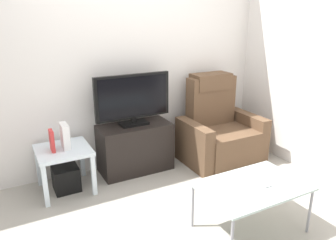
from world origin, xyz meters
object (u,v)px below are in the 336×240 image
recliner_armchair (219,131)px  coffee_table (252,188)px  side_table (64,155)px  cell_phone (263,183)px  subwoofer_box (66,178)px  book_upright (52,141)px  tv_stand (135,147)px  television (133,99)px  game_console (65,136)px

recliner_armchair → coffee_table: recliner_armchair is taller
side_table → coffee_table: size_ratio=0.60×
cell_phone → recliner_armchair: bearing=73.0°
subwoofer_box → book_upright: 0.47m
subwoofer_box → book_upright: (-0.10, -0.02, 0.46)m
book_upright → cell_phone: 2.07m
tv_stand → subwoofer_box: (-0.84, -0.09, -0.16)m
tv_stand → cell_phone: size_ratio=5.62×
book_upright → subwoofer_box: bearing=11.3°
television → game_console: size_ratio=3.44×
television → book_upright: bearing=-172.5°
television → coffee_table: size_ratio=0.99×
recliner_armchair → game_console: 1.90m
book_upright → coffee_table: bearing=-46.2°
television → game_console: 0.86m
television → book_upright: 0.99m
subwoofer_box → side_table: bearing=116.6°
book_upright → television: bearing=7.5°
side_table → book_upright: 0.21m
game_console → cell_phone: bearing=-48.0°
coffee_table → recliner_armchair: bearing=64.3°
tv_stand → book_upright: (-0.94, -0.11, 0.30)m
recliner_armchair → game_console: bearing=170.3°
recliner_armchair → tv_stand: bearing=163.6°
tv_stand → television: 0.60m
tv_stand → side_table: size_ratio=1.56×
subwoofer_box → book_upright: book_upright is taller
subwoofer_box → tv_stand: bearing=5.8°
tv_stand → recliner_armchair: recliner_armchair is taller
tv_stand → coffee_table: tv_stand is taller
side_table → coffee_table: 1.93m
television → coffee_table: 1.68m
book_upright → game_console: 0.14m
game_console → coffee_table: (1.24, -1.46, -0.20)m
television → cell_phone: television is taller
subwoofer_box → game_console: 0.48m
game_console → coffee_table: bearing=-49.7°
game_console → coffee_table: game_console is taller
subwoofer_box → book_upright: size_ratio=1.17×
subwoofer_box → cell_phone: 2.03m
tv_stand → book_upright: book_upright is taller
tv_stand → cell_phone: tv_stand is taller
book_upright → coffee_table: (1.37, -1.43, -0.18)m
recliner_armchair → coffee_table: (-0.65, -1.34, 0.03)m
subwoofer_box → cell_phone: (1.37, -1.47, 0.31)m
subwoofer_box → book_upright: bearing=-168.7°
book_upright → game_console: (0.14, 0.03, 0.02)m
recliner_armchair → cell_phone: (-0.55, -1.36, 0.07)m
recliner_armchair → book_upright: bearing=171.4°
cell_phone → coffee_table: bearing=173.9°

